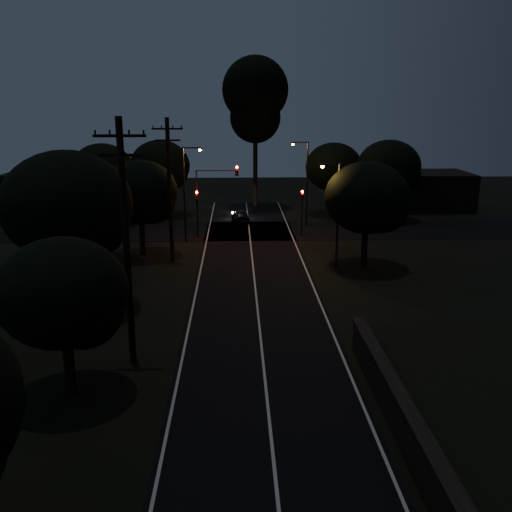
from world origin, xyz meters
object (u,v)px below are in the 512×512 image
streetlight_a (186,188)px  utility_pole_mid (126,240)px  signal_mast (216,188)px  utility_pole_far (170,188)px  streetlight_b (305,178)px  car (241,216)px  signal_left (197,205)px  streetlight_c (336,208)px  tall_pine (255,99)px  signal_right (302,204)px

streetlight_a → utility_pole_mid: bearing=-91.7°
signal_mast → utility_pole_far: bearing=-111.1°
utility_pole_mid → streetlight_b: bearing=68.7°
streetlight_a → car: (4.55, 8.00, -4.01)m
utility_pole_far → signal_left: 8.53m
utility_pole_far → streetlight_c: (11.83, -2.00, -1.13)m
utility_pole_far → streetlight_b: utility_pole_far is taller
signal_mast → car: 7.38m
streetlight_a → car: size_ratio=2.16×
utility_pole_far → car: bearing=69.5°
signal_left → streetlight_a: 2.77m
utility_pole_far → signal_left: (1.40, 7.99, -2.65)m
utility_pole_far → signal_mast: utility_pole_far is taller
signal_mast → streetlight_c: 13.28m
tall_pine → utility_pole_mid: bearing=-99.9°
utility_pole_mid → tall_pine: size_ratio=0.67×
utility_pole_far → signal_mast: (3.09, 7.99, -1.15)m
streetlight_b → streetlight_c: streetlight_b is taller
utility_pole_mid → signal_left: utility_pole_mid is taller
signal_left → streetlight_c: (10.43, -9.99, 1.51)m
signal_right → streetlight_a: streetlight_a is taller
utility_pole_far → signal_mast: size_ratio=1.68×
utility_pole_far → signal_left: utility_pole_far is taller
signal_right → signal_mast: (-7.51, 0.00, 1.50)m
streetlight_a → streetlight_b: size_ratio=1.00×
streetlight_c → streetlight_b: bearing=92.1°
signal_left → car: size_ratio=1.11×
streetlight_b → car: streetlight_b is taller
signal_left → tall_pine: bearing=69.5°
signal_right → streetlight_c: size_ratio=0.55×
signal_left → streetlight_a: (-0.71, -1.99, 1.80)m
streetlight_a → car: bearing=60.4°
signal_left → utility_pole_far: bearing=-99.9°
signal_mast → car: bearing=70.2°
streetlight_c → streetlight_a: bearing=144.3°
utility_pole_far → signal_right: bearing=37.0°
car → utility_pole_mid: bearing=73.6°
streetlight_a → signal_right: bearing=11.3°
signal_left → signal_right: same height
utility_pole_far → tall_pine: tall_pine is taller
tall_pine → signal_mast: (-3.91, -15.01, -7.49)m
signal_mast → streetlight_b: size_ratio=0.78×
streetlight_b → streetlight_c: size_ratio=1.07×
signal_right → signal_mast: signal_mast is taller
tall_pine → signal_left: bearing=-110.5°
utility_pole_far → streetlight_b: bearing=46.7°
streetlight_b → car: 7.54m
utility_pole_mid → signal_left: (1.40, 24.99, -2.90)m
tall_pine → signal_left: tall_pine is taller
streetlight_c → car: size_ratio=2.03×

